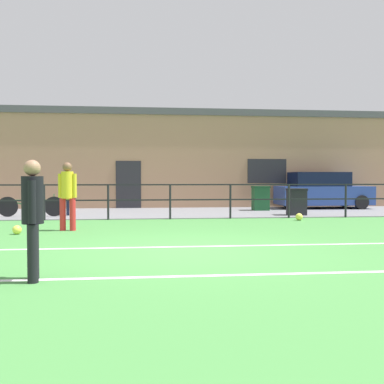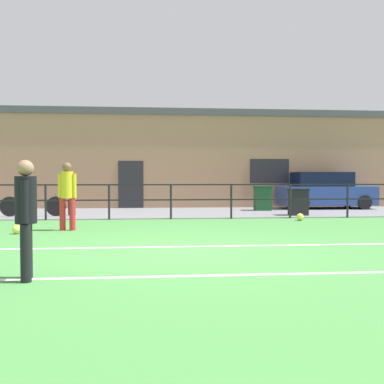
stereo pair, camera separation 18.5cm
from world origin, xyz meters
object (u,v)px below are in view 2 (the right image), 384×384
at_px(player_striker, 67,192).
at_px(spectator_child, 72,197).
at_px(bicycle_parked_0, 33,206).
at_px(soccer_ball_spare, 17,229).
at_px(parked_car_red, 325,191).
at_px(trash_bin_1, 298,202).
at_px(soccer_ball_match, 300,217).
at_px(player_goalkeeper, 26,212).
at_px(trash_bin_0, 263,198).

bearing_deg(player_striker, spectator_child, 108.40).
xyz_separation_m(spectator_child, bicycle_parked_0, (-1.26, -0.31, -0.31)).
bearing_deg(soccer_ball_spare, spectator_child, 85.76).
distance_m(spectator_child, parked_car_red, 10.63).
bearing_deg(trash_bin_1, player_striker, -153.93).
bearing_deg(soccer_ball_spare, soccer_ball_match, 17.61).
height_order(player_goalkeeper, soccer_ball_match, player_goalkeeper).
distance_m(player_striker, soccer_ball_match, 7.13).
xyz_separation_m(player_goalkeeper, soccer_ball_match, (6.26, 7.23, -0.79)).
relative_size(player_goalkeeper, bicycle_parked_0, 0.71).
xyz_separation_m(soccer_ball_match, trash_bin_0, (-0.18, 3.97, 0.41)).
xyz_separation_m(player_striker, spectator_child, (-0.71, 4.23, -0.31)).
relative_size(soccer_ball_spare, spectator_child, 0.18).
distance_m(player_striker, trash_bin_0, 8.87).
xyz_separation_m(player_goalkeeper, spectator_child, (-1.28, 9.56, -0.22)).
bearing_deg(player_striker, soccer_ball_spare, -141.38).
bearing_deg(trash_bin_1, bicycle_parked_0, 178.04).
bearing_deg(player_goalkeeper, trash_bin_1, -49.44).
height_order(soccer_ball_spare, bicycle_parked_0, bicycle_parked_0).
bearing_deg(trash_bin_0, bicycle_parked_0, -167.24).
xyz_separation_m(spectator_child, trash_bin_0, (7.35, 1.64, -0.16)).
bearing_deg(player_goalkeeper, player_striker, -6.18).
relative_size(player_goalkeeper, soccer_ball_match, 6.95).
xyz_separation_m(soccer_ball_spare, trash_bin_1, (8.42, 4.21, 0.39)).
height_order(soccer_ball_match, trash_bin_1, trash_bin_1).
relative_size(trash_bin_0, trash_bin_1, 1.05).
relative_size(player_striker, bicycle_parked_0, 0.78).
distance_m(trash_bin_0, trash_bin_1, 2.38).
bearing_deg(trash_bin_0, player_striker, -138.54).
bearing_deg(soccer_ball_match, bicycle_parked_0, 167.06).
bearing_deg(bicycle_parked_0, trash_bin_1, -1.96).
height_order(player_striker, soccer_ball_match, player_striker).
height_order(player_striker, spectator_child, player_striker).
distance_m(player_striker, parked_car_red, 11.73).
relative_size(player_striker, trash_bin_0, 1.75).
height_order(player_goalkeeper, spectator_child, player_goalkeeper).
height_order(soccer_ball_match, spectator_child, spectator_child).
bearing_deg(soccer_ball_match, trash_bin_0, 92.66).
bearing_deg(soccer_ball_spare, parked_car_red, 34.45).
bearing_deg(bicycle_parked_0, player_goalkeeper, -74.65).
distance_m(player_striker, spectator_child, 4.30).
distance_m(player_goalkeeper, player_striker, 5.36).
relative_size(soccer_ball_match, trash_bin_1, 0.24).
bearing_deg(spectator_child, player_striker, 112.08).
relative_size(player_goalkeeper, player_striker, 0.91).
relative_size(parked_car_red, bicycle_parked_0, 1.78).
height_order(soccer_ball_match, bicycle_parked_0, bicycle_parked_0).
bearing_deg(parked_car_red, player_striker, -145.06).
bearing_deg(player_goalkeeper, parked_car_red, -49.12).
xyz_separation_m(player_goalkeeper, trash_bin_0, (6.07, 11.20, -0.38)).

